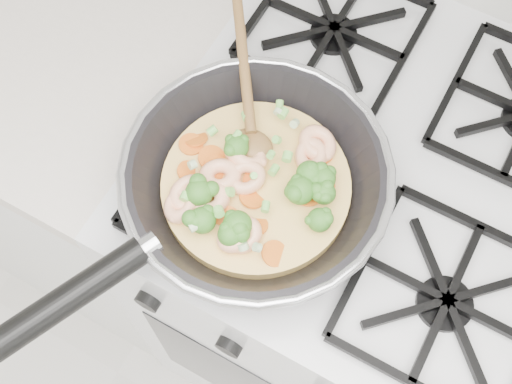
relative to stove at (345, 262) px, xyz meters
The scene contains 3 objects.
stove is the anchor object (origin of this frame).
counter_left 0.80m from the stove, behind, with size 1.00×0.60×0.90m.
skillet 0.54m from the stove, 130.17° to the right, with size 0.35×0.59×0.09m.
Camera 1 is at (0.05, 1.24, 1.72)m, focal length 47.56 mm.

